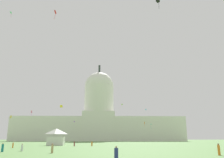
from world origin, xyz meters
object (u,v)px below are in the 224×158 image
Objects in this scene: person_navy_mid_left at (116,154)px; person_maroon_near_tent at (74,144)px; kite_cyan_mid at (146,110)px; kite_gold_low at (11,117)px; kite_lime_mid at (122,105)px; kite_turquoise_low at (151,125)px; kite_orange_low at (145,123)px; kite_black_high at (158,0)px; capitol_building at (99,118)px; person_orange_back_center at (13,145)px; kite_yellow_low at (61,106)px; kite_green_high at (11,13)px; kite_violet_low at (74,122)px; person_teal_front_center at (3,148)px; person_tan_mid_center at (52,149)px; person_white_front_right at (22,148)px; event_tent at (56,137)px; person_orange_lawn_far_left at (92,144)px; kite_pink_low at (32,112)px; kite_red_high at (55,13)px; person_orange_edge_west at (219,150)px.

person_maroon_near_tent is at bearing -108.99° from person_navy_mid_left.
person_maroon_near_tent is at bearing -74.52° from kite_cyan_mid.
kite_gold_low is 0.56× the size of kite_lime_mid.
person_navy_mid_left is at bearing -47.82° from kite_turquoise_low.
kite_lime_mid is (-20.88, -31.96, -0.84)m from kite_cyan_mid.
kite_orange_low is at bearing -161.47° from kite_gold_low.
capitol_building is at bearing 145.94° from kite_black_high.
person_navy_mid_left is at bearing 79.94° from person_orange_back_center.
kite_black_high reaches higher than kite_yellow_low.
kite_violet_low is (13.19, 85.70, -33.03)m from kite_green_high.
kite_gold_low reaches higher than person_teal_front_center.
person_tan_mid_center is at bearing 156.82° from kite_yellow_low.
person_maroon_near_tent is at bearing 170.53° from person_white_front_right.
kite_orange_low is (37.81, 126.64, 12.24)m from person_tan_mid_center.
kite_violet_low is (-11.34, 83.01, 12.94)m from person_maroon_near_tent.
person_tan_mid_center is at bearing 102.42° from kite_green_high.
kite_gold_low reaches higher than event_tent.
kite_violet_low reaches higher than person_orange_back_center.
person_orange_lawn_far_left is 0.57× the size of kite_pink_low.
kite_red_high is 81.13m from kite_lime_mid.
person_navy_mid_left is 27.46m from person_white_front_right.
person_teal_front_center is 51.70m from kite_yellow_low.
person_tan_mid_center is 142.64m from kite_cyan_mid.
person_white_front_right is 49.67m from kite_yellow_low.
person_orange_back_center is (-18.94, -136.03, -18.58)m from capitol_building.
capitol_building reaches higher than kite_pink_low.
kite_cyan_mid is 13.98m from kite_orange_low.
kite_cyan_mid is (37.11, -23.64, 4.75)m from capitol_building.
kite_black_high is (12.25, 24.98, 36.76)m from person_navy_mid_left.
kite_gold_low reaches higher than kite_turquoise_low.
event_tent is 37.83m from person_white_front_right.
kite_gold_low is (-70.97, -78.79, -12.79)m from kite_cyan_mid.
person_navy_mid_left is 103.58m from kite_pink_low.
kite_lime_mid is (-6.86, 108.81, 22.37)m from person_orange_edge_west.
kite_yellow_low is 57.53m from kite_lime_mid.
person_navy_mid_left is 46.10m from kite_black_high.
person_tan_mid_center is at bearing -53.37° from person_teal_front_center.
person_teal_front_center is 1.00× the size of person_navy_mid_left.
kite_cyan_mid reaches higher than kite_gold_low.
kite_gold_low is 24.30m from kite_pink_low.
person_navy_mid_left is 1.05× the size of person_maroon_near_tent.
person_teal_front_center is 56.64m from kite_green_high.
kite_yellow_low is at bearing 146.31° from kite_gold_low.
kite_violet_low is 0.38× the size of kite_turquoise_low.
kite_red_high reaches higher than person_tan_mid_center.
kite_orange_low is at bearing -65.61° from kite_yellow_low.
person_orange_edge_west is 111.29m from kite_lime_mid.
kite_green_high is 0.83× the size of kite_pink_low.
capitol_building is 153.64m from person_white_front_right.
kite_green_high is at bearing 85.24° from person_teal_front_center.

